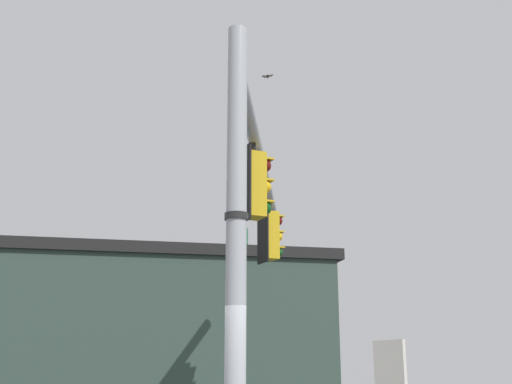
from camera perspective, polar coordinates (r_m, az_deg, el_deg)
signal_pole at (r=7.65m, az=-1.76°, el=-6.11°), size 0.25×0.25×6.02m
mast_arm at (r=11.75m, az=0.34°, el=2.72°), size 6.51×3.67×0.21m
traffic_light_nearest_pole at (r=10.30m, az=-0.10°, el=0.60°), size 0.54×0.49×1.31m
traffic_light_mid_inner at (r=14.31m, az=1.30°, el=-3.82°), size 0.54×0.49×1.31m
street_name_sign at (r=8.14m, az=-1.41°, el=-2.79°), size 1.30×0.78×0.22m
bird_flying at (r=16.90m, az=1.02°, el=10.08°), size 0.20×0.29×0.09m
storefront_building at (r=19.25m, az=-8.25°, el=-12.93°), size 7.63×10.12×4.90m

